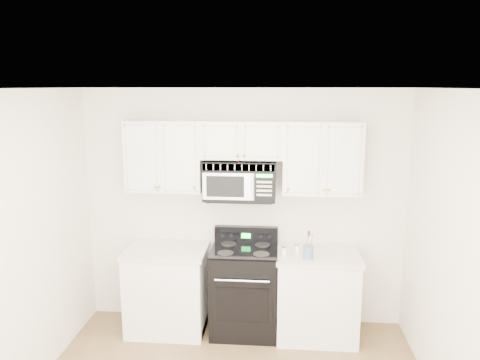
# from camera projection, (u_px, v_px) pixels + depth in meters

# --- Properties ---
(room) EXTENTS (3.51, 3.51, 2.61)m
(room) POSITION_uv_depth(u_px,v_px,m) (225.00, 269.00, 3.42)
(room) COLOR #856547
(room) RESTS_ON ground
(base_cabinet_left) EXTENTS (0.86, 0.65, 0.92)m
(base_cabinet_left) POSITION_uv_depth(u_px,v_px,m) (168.00, 292.00, 5.07)
(base_cabinet_left) COLOR silver
(base_cabinet_left) RESTS_ON ground
(base_cabinet_right) EXTENTS (0.86, 0.65, 0.92)m
(base_cabinet_right) POSITION_uv_depth(u_px,v_px,m) (316.00, 297.00, 4.94)
(base_cabinet_right) COLOR silver
(base_cabinet_right) RESTS_ON ground
(range) EXTENTS (0.70, 0.64, 1.10)m
(range) POSITION_uv_depth(u_px,v_px,m) (244.00, 289.00, 5.01)
(range) COLOR black
(range) RESTS_ON ground
(upper_cabinets) EXTENTS (2.44, 0.37, 0.75)m
(upper_cabinets) POSITION_uv_depth(u_px,v_px,m) (242.00, 153.00, 4.85)
(upper_cabinets) COLOR silver
(upper_cabinets) RESTS_ON ground
(microwave) EXTENTS (0.75, 0.42, 0.41)m
(microwave) POSITION_uv_depth(u_px,v_px,m) (240.00, 180.00, 4.88)
(microwave) COLOR black
(microwave) RESTS_ON ground
(utensil_crock) EXTENTS (0.11, 0.11, 0.29)m
(utensil_crock) POSITION_uv_depth(u_px,v_px,m) (308.00, 252.00, 4.67)
(utensil_crock) COLOR slate
(utensil_crock) RESTS_ON base_cabinet_right
(shaker_salt) EXTENTS (0.05, 0.05, 0.11)m
(shaker_salt) POSITION_uv_depth(u_px,v_px,m) (284.00, 251.00, 4.73)
(shaker_salt) COLOR white
(shaker_salt) RESTS_ON base_cabinet_right
(shaker_pepper) EXTENTS (0.04, 0.04, 0.11)m
(shaker_pepper) POSITION_uv_depth(u_px,v_px,m) (297.00, 249.00, 4.81)
(shaker_pepper) COLOR white
(shaker_pepper) RESTS_ON base_cabinet_right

